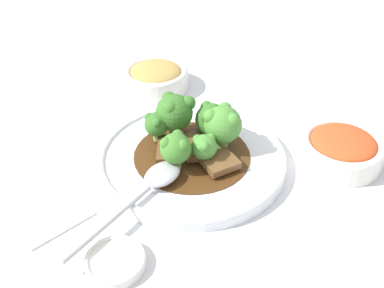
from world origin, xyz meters
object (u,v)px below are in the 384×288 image
at_px(beef_strip_1, 220,163).
at_px(broccoli_floret_3, 177,111).
at_px(side_bowl_appetizer, 156,77).
at_px(broccoli_floret_0, 212,119).
at_px(serving_spoon, 154,182).
at_px(main_plate, 192,158).
at_px(beef_strip_2, 194,145).
at_px(broccoli_floret_5, 176,148).
at_px(beef_strip_0, 168,149).
at_px(sauce_dish, 115,261).
at_px(broccoli_floret_2, 223,124).
at_px(broccoli_floret_4, 156,124).
at_px(broccoli_floret_1, 204,147).
at_px(side_bowl_kimchi, 342,148).

xyz_separation_m(beef_strip_1, broccoli_floret_3, (0.10, 0.01, 0.03)).
relative_size(broccoli_floret_3, side_bowl_appetizer, 0.56).
distance_m(broccoli_floret_0, serving_spoon, 0.14).
xyz_separation_m(main_plate, serving_spoon, (-0.04, 0.08, 0.02)).
bearing_deg(beef_strip_2, broccoli_floret_5, 120.65).
bearing_deg(beef_strip_0, sauce_dish, 135.00).
bearing_deg(beef_strip_1, broccoli_floret_3, 8.60).
bearing_deg(broccoli_floret_3, broccoli_floret_2, -145.18).
xyz_separation_m(beef_strip_2, broccoli_floret_0, (0.02, -0.04, 0.02)).
bearing_deg(beef_strip_0, serving_spoon, 138.35).
xyz_separation_m(broccoli_floret_2, broccoli_floret_3, (0.06, 0.04, 0.00)).
relative_size(broccoli_floret_0, broccoli_floret_4, 1.13).
xyz_separation_m(broccoli_floret_1, sauce_dish, (-0.09, 0.17, -0.04)).
bearing_deg(broccoli_floret_1, sauce_dish, 118.90).
xyz_separation_m(beef_strip_2, broccoli_floret_2, (-0.01, -0.04, 0.03)).
bearing_deg(broccoli_floret_5, broccoli_floret_0, -62.74).
relative_size(side_bowl_kimchi, sauce_dish, 1.69).
height_order(serving_spoon, side_bowl_appetizer, side_bowl_appetizer).
relative_size(main_plate, broccoli_floret_4, 6.04).
bearing_deg(beef_strip_0, beef_strip_1, -142.03).
bearing_deg(broccoli_floret_2, sauce_dish, 117.93).
bearing_deg(broccoli_floret_5, beef_strip_0, -8.52).
bearing_deg(broccoli_floret_4, sauce_dish, 141.77).
bearing_deg(broccoli_floret_3, side_bowl_appetizer, -14.76).
bearing_deg(broccoli_floret_2, side_bowl_appetizer, -0.87).
distance_m(broccoli_floret_1, sauce_dish, 0.19).
height_order(broccoli_floret_1, broccoli_floret_2, broccoli_floret_2).
xyz_separation_m(main_plate, beef_strip_1, (-0.04, -0.02, 0.01)).
bearing_deg(broccoli_floret_2, broccoli_floret_1, 113.67).
distance_m(broccoli_floret_5, side_bowl_appetizer, 0.25).
height_order(main_plate, broccoli_floret_0, broccoli_floret_0).
bearing_deg(broccoli_floret_5, main_plate, -64.41).
height_order(broccoli_floret_3, broccoli_floret_4, broccoli_floret_3).
bearing_deg(serving_spoon, broccoli_floret_4, -27.93).
height_order(broccoli_floret_1, side_bowl_appetizer, broccoli_floret_1).
distance_m(main_plate, sauce_dish, 0.20).
bearing_deg(serving_spoon, beef_strip_0, -41.65).
relative_size(broccoli_floret_0, broccoli_floret_2, 0.79).
xyz_separation_m(beef_strip_2, broccoli_floret_4, (0.04, 0.04, 0.02)).
distance_m(broccoli_floret_5, sauce_dish, 0.17).
relative_size(beef_strip_1, broccoli_floret_1, 1.10).
bearing_deg(broccoli_floret_1, broccoli_floret_5, 78.80).
height_order(broccoli_floret_0, side_bowl_appetizer, broccoli_floret_0).
bearing_deg(serving_spoon, main_plate, -64.40).
bearing_deg(main_plate, beef_strip_2, -42.35).
xyz_separation_m(side_bowl_appetizer, sauce_dish, (-0.34, 0.21, -0.02)).
xyz_separation_m(beef_strip_1, side_bowl_appetizer, (0.26, -0.03, -0.00)).
relative_size(beef_strip_0, broccoli_floret_5, 1.29).
relative_size(beef_strip_1, broccoli_floret_3, 0.70).
height_order(main_plate, beef_strip_0, beef_strip_0).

